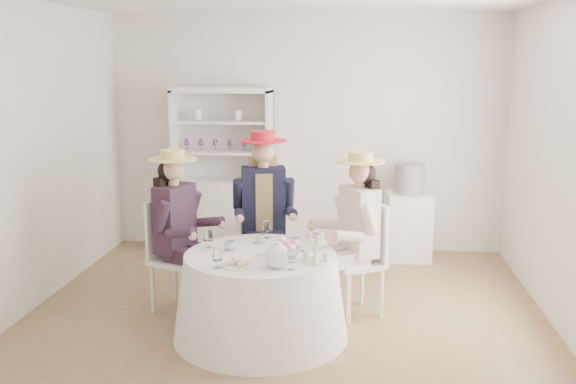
# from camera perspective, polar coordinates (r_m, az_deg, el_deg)

# --- Properties ---
(ground) EXTENTS (4.50, 4.50, 0.00)m
(ground) POSITION_cam_1_polar(r_m,az_deg,el_deg) (5.80, -0.11, -10.42)
(ground) COLOR brown
(ground) RESTS_ON ground
(wall_back) EXTENTS (4.50, 0.00, 4.50)m
(wall_back) POSITION_cam_1_polar(r_m,az_deg,el_deg) (7.41, 1.60, 5.20)
(wall_back) COLOR silver
(wall_back) RESTS_ON ground
(wall_front) EXTENTS (4.50, 0.00, 4.50)m
(wall_front) POSITION_cam_1_polar(r_m,az_deg,el_deg) (3.49, -3.75, -2.03)
(wall_front) COLOR silver
(wall_front) RESTS_ON ground
(wall_left) EXTENTS (0.00, 4.50, 4.50)m
(wall_left) POSITION_cam_1_polar(r_m,az_deg,el_deg) (6.11, -21.62, 3.03)
(wall_left) COLOR silver
(wall_left) RESTS_ON ground
(wall_right) EXTENTS (0.00, 4.50, 4.50)m
(wall_right) POSITION_cam_1_polar(r_m,az_deg,el_deg) (5.65, 23.21, 2.28)
(wall_right) COLOR silver
(wall_right) RESTS_ON ground
(tea_table) EXTENTS (1.40, 1.40, 0.69)m
(tea_table) POSITION_cam_1_polar(r_m,az_deg,el_deg) (5.17, -2.45, -9.18)
(tea_table) COLOR white
(tea_table) RESTS_ON ground
(hutch) EXTENTS (1.23, 0.71, 1.88)m
(hutch) POSITION_cam_1_polar(r_m,az_deg,el_deg) (7.42, -5.70, -0.17)
(hutch) COLOR silver
(hutch) RESTS_ON ground
(side_table) EXTENTS (0.52, 0.52, 0.74)m
(side_table) POSITION_cam_1_polar(r_m,az_deg,el_deg) (7.26, 10.58, -2.98)
(side_table) COLOR silver
(side_table) RESTS_ON ground
(hatbox) EXTENTS (0.41, 0.41, 0.33)m
(hatbox) POSITION_cam_1_polar(r_m,az_deg,el_deg) (7.15, 10.74, 1.18)
(hatbox) COLOR black
(hatbox) RESTS_ON side_table
(guest_left) EXTENTS (0.60, 0.54, 1.43)m
(guest_left) POSITION_cam_1_polar(r_m,az_deg,el_deg) (5.63, -9.82, -2.61)
(guest_left) COLOR silver
(guest_left) RESTS_ON ground
(guest_mid) EXTENTS (0.58, 0.62, 1.55)m
(guest_mid) POSITION_cam_1_polar(r_m,az_deg,el_deg) (5.90, -2.19, -1.09)
(guest_mid) COLOR silver
(guest_mid) RESTS_ON ground
(guest_right) EXTENTS (0.61, 0.56, 1.43)m
(guest_right) POSITION_cam_1_polar(r_m,az_deg,el_deg) (5.49, 6.11, -2.89)
(guest_right) COLOR silver
(guest_right) RESTS_ON ground
(spare_chair) EXTENTS (0.52, 0.52, 0.93)m
(spare_chair) POSITION_cam_1_polar(r_m,az_deg,el_deg) (6.85, -2.84, -2.57)
(spare_chair) COLOR silver
(spare_chair) RESTS_ON ground
(teacup_a) EXTENTS (0.11, 0.11, 0.07)m
(teacup_a) POSITION_cam_1_polar(r_m,az_deg,el_deg) (5.15, -5.20, -4.84)
(teacup_a) COLOR white
(teacup_a) RESTS_ON tea_table
(teacup_b) EXTENTS (0.09, 0.09, 0.07)m
(teacup_b) POSITION_cam_1_polar(r_m,az_deg,el_deg) (5.33, -2.49, -4.24)
(teacup_b) COLOR white
(teacup_b) RESTS_ON tea_table
(teacup_c) EXTENTS (0.10, 0.10, 0.08)m
(teacup_c) POSITION_cam_1_polar(r_m,az_deg,el_deg) (5.19, 0.59, -4.62)
(teacup_c) COLOR white
(teacup_c) RESTS_ON tea_table
(flower_bowl) EXTENTS (0.24, 0.24, 0.05)m
(flower_bowl) POSITION_cam_1_polar(r_m,az_deg,el_deg) (4.93, -0.22, -5.66)
(flower_bowl) COLOR white
(flower_bowl) RESTS_ON tea_table
(flower_arrangement) EXTENTS (0.19, 0.19, 0.07)m
(flower_arrangement) POSITION_cam_1_polar(r_m,az_deg,el_deg) (4.96, -0.13, -4.78)
(flower_arrangement) COLOR pink
(flower_arrangement) RESTS_ON tea_table
(table_teapot) EXTENTS (0.27, 0.19, 0.20)m
(table_teapot) POSITION_cam_1_polar(r_m,az_deg,el_deg) (4.70, -0.89, -5.74)
(table_teapot) COLOR white
(table_teapot) RESTS_ON tea_table
(sandwich_plate) EXTENTS (0.24, 0.24, 0.05)m
(sandwich_plate) POSITION_cam_1_polar(r_m,az_deg,el_deg) (4.77, -4.45, -6.42)
(sandwich_plate) COLOR white
(sandwich_plate) RESTS_ON tea_table
(cupcake_stand) EXTENTS (0.23, 0.23, 0.21)m
(cupcake_stand) POSITION_cam_1_polar(r_m,az_deg,el_deg) (4.85, 2.48, -5.32)
(cupcake_stand) COLOR white
(cupcake_stand) RESTS_ON tea_table
(stemware_set) EXTENTS (0.96, 0.92, 0.15)m
(stemware_set) POSITION_cam_1_polar(r_m,az_deg,el_deg) (5.04, -2.49, -4.69)
(stemware_set) COLOR white
(stemware_set) RESTS_ON tea_table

